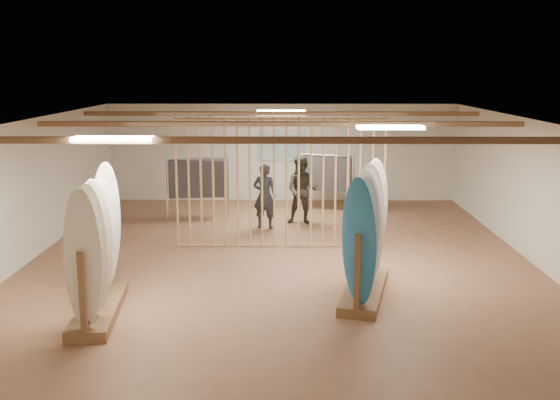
{
  "coord_description": "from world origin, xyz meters",
  "views": [
    {
      "loc": [
        0.11,
        -12.84,
        3.77
      ],
      "look_at": [
        0.0,
        0.0,
        1.2
      ],
      "focal_mm": 42.0,
      "sensor_mm": 36.0,
      "label": 1
    }
  ],
  "objects_px": {
    "clothing_rack_b": "(326,173)",
    "shopper_b": "(302,186)",
    "rack_right": "(366,252)",
    "rack_left": "(97,269)",
    "shopper_a": "(265,192)",
    "clothing_rack_a": "(197,178)"
  },
  "relations": [
    {
      "from": "shopper_a",
      "to": "clothing_rack_a",
      "type": "bearing_deg",
      "value": -10.86
    },
    {
      "from": "rack_left",
      "to": "shopper_a",
      "type": "relative_size",
      "value": 1.3
    },
    {
      "from": "rack_right",
      "to": "clothing_rack_b",
      "type": "bearing_deg",
      "value": 105.5
    },
    {
      "from": "rack_left",
      "to": "shopper_b",
      "type": "xyz_separation_m",
      "value": [
        3.33,
        6.12,
        0.22
      ]
    },
    {
      "from": "rack_right",
      "to": "rack_left",
      "type": "bearing_deg",
      "value": -154.47
    },
    {
      "from": "rack_left",
      "to": "shopper_b",
      "type": "relative_size",
      "value": 1.22
    },
    {
      "from": "rack_left",
      "to": "shopper_a",
      "type": "xyz_separation_m",
      "value": [
        2.42,
        5.69,
        0.15
      ]
    },
    {
      "from": "rack_right",
      "to": "shopper_b",
      "type": "distance_m",
      "value": 5.28
    },
    {
      "from": "rack_right",
      "to": "shopper_a",
      "type": "bearing_deg",
      "value": 124.39
    },
    {
      "from": "rack_right",
      "to": "shopper_a",
      "type": "relative_size",
      "value": 1.35
    },
    {
      "from": "clothing_rack_a",
      "to": "shopper_b",
      "type": "relative_size",
      "value": 0.86
    },
    {
      "from": "clothing_rack_b",
      "to": "rack_left",
      "type": "bearing_deg",
      "value": -95.64
    },
    {
      "from": "rack_right",
      "to": "shopper_a",
      "type": "distance_m",
      "value": 5.11
    },
    {
      "from": "rack_left",
      "to": "clothing_rack_a",
      "type": "distance_m",
      "value": 6.6
    },
    {
      "from": "rack_right",
      "to": "shopper_a",
      "type": "height_order",
      "value": "rack_right"
    },
    {
      "from": "shopper_a",
      "to": "rack_right",
      "type": "bearing_deg",
      "value": 126.86
    },
    {
      "from": "clothing_rack_b",
      "to": "shopper_b",
      "type": "xyz_separation_m",
      "value": [
        -0.67,
        -1.61,
        -0.06
      ]
    },
    {
      "from": "rack_right",
      "to": "shopper_b",
      "type": "height_order",
      "value": "rack_right"
    },
    {
      "from": "clothing_rack_a",
      "to": "shopper_a",
      "type": "height_order",
      "value": "shopper_a"
    },
    {
      "from": "rack_left",
      "to": "rack_right",
      "type": "height_order",
      "value": "rack_right"
    },
    {
      "from": "clothing_rack_a",
      "to": "shopper_a",
      "type": "relative_size",
      "value": 0.91
    },
    {
      "from": "rack_left",
      "to": "clothing_rack_b",
      "type": "distance_m",
      "value": 8.71
    }
  ]
}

